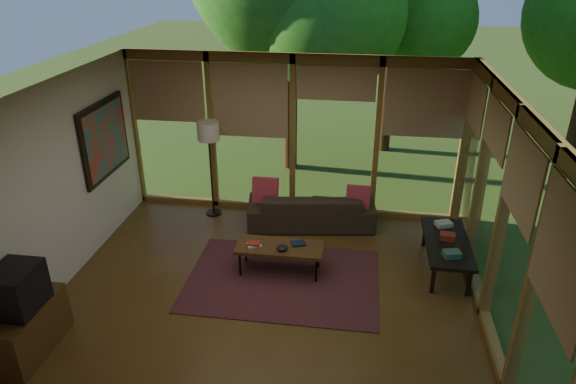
% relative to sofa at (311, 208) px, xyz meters
% --- Properties ---
extents(floor, '(5.50, 5.50, 0.00)m').
position_rel_sofa_xyz_m(floor, '(-0.38, -2.00, -0.30)').
color(floor, brown).
rests_on(floor, ground).
extents(ceiling, '(5.50, 5.50, 0.00)m').
position_rel_sofa_xyz_m(ceiling, '(-0.38, -2.00, 2.40)').
color(ceiling, silver).
rests_on(ceiling, ground).
extents(wall_left, '(0.04, 5.00, 2.70)m').
position_rel_sofa_xyz_m(wall_left, '(-3.13, -2.00, 1.05)').
color(wall_left, beige).
rests_on(wall_left, ground).
extents(wall_front, '(5.50, 0.04, 2.70)m').
position_rel_sofa_xyz_m(wall_front, '(-0.38, -4.50, 1.05)').
color(wall_front, beige).
rests_on(wall_front, ground).
extents(window_wall_back, '(5.50, 0.12, 2.70)m').
position_rel_sofa_xyz_m(window_wall_back, '(-0.38, 0.50, 1.05)').
color(window_wall_back, olive).
rests_on(window_wall_back, ground).
extents(window_wall_right, '(0.12, 5.00, 2.70)m').
position_rel_sofa_xyz_m(window_wall_right, '(2.37, -2.00, 1.05)').
color(window_wall_right, olive).
rests_on(window_wall_right, ground).
extents(rug, '(2.62, 1.85, 0.01)m').
position_rel_sofa_xyz_m(rug, '(-0.22, -1.64, -0.29)').
color(rug, maroon).
rests_on(rug, floor).
extents(sofa, '(2.14, 1.08, 0.60)m').
position_rel_sofa_xyz_m(sofa, '(0.00, 0.00, 0.00)').
color(sofa, '#34291A').
rests_on(sofa, floor).
extents(pillow_left, '(0.42, 0.22, 0.44)m').
position_rel_sofa_xyz_m(pillow_left, '(-0.75, -0.05, 0.29)').
color(pillow_left, maroon).
rests_on(pillow_left, sofa).
extents(pillow_right, '(0.37, 0.20, 0.39)m').
position_rel_sofa_xyz_m(pillow_right, '(0.75, -0.05, 0.27)').
color(pillow_right, maroon).
rests_on(pillow_right, sofa).
extents(ct_book_lower, '(0.23, 0.21, 0.03)m').
position_rel_sofa_xyz_m(ct_book_lower, '(-0.64, -1.50, 0.14)').
color(ct_book_lower, beige).
rests_on(ct_book_lower, coffee_table).
extents(ct_book_upper, '(0.17, 0.13, 0.03)m').
position_rel_sofa_xyz_m(ct_book_upper, '(-0.64, -1.50, 0.17)').
color(ct_book_upper, maroon).
rests_on(ct_book_upper, coffee_table).
extents(ct_book_side, '(0.23, 0.20, 0.03)m').
position_rel_sofa_xyz_m(ct_book_side, '(-0.04, -1.37, 0.14)').
color(ct_book_side, black).
rests_on(ct_book_side, coffee_table).
extents(ct_bowl, '(0.16, 0.16, 0.07)m').
position_rel_sofa_xyz_m(ct_bowl, '(-0.24, -1.55, 0.16)').
color(ct_bowl, black).
rests_on(ct_bowl, coffee_table).
extents(media_cabinet, '(0.50, 1.00, 0.60)m').
position_rel_sofa_xyz_m(media_cabinet, '(-2.85, -3.42, 0.00)').
color(media_cabinet, '#553417').
rests_on(media_cabinet, floor).
extents(television, '(0.45, 0.55, 0.50)m').
position_rel_sofa_xyz_m(television, '(-2.83, -3.42, 0.55)').
color(television, black).
rests_on(television, media_cabinet).
extents(console_book_a, '(0.25, 0.21, 0.08)m').
position_rel_sofa_xyz_m(console_book_a, '(2.02, -1.43, 0.20)').
color(console_book_a, '#36604B').
rests_on(console_book_a, side_console).
extents(console_book_b, '(0.22, 0.18, 0.09)m').
position_rel_sofa_xyz_m(console_book_b, '(2.02, -0.98, 0.20)').
color(console_book_b, maroon).
rests_on(console_book_b, side_console).
extents(console_book_c, '(0.27, 0.24, 0.06)m').
position_rel_sofa_xyz_m(console_book_c, '(2.02, -0.58, 0.19)').
color(console_book_c, beige).
rests_on(console_book_c, side_console).
extents(floor_lamp, '(0.36, 0.36, 1.65)m').
position_rel_sofa_xyz_m(floor_lamp, '(-1.70, 0.14, 1.11)').
color(floor_lamp, black).
rests_on(floor_lamp, floor).
extents(coffee_table, '(1.20, 0.50, 0.43)m').
position_rel_sofa_xyz_m(coffee_table, '(-0.29, -1.45, 0.09)').
color(coffee_table, '#553417').
rests_on(coffee_table, floor).
extents(side_console, '(0.60, 1.40, 0.46)m').
position_rel_sofa_xyz_m(side_console, '(2.02, -1.03, 0.11)').
color(side_console, black).
rests_on(side_console, floor).
extents(wall_painting, '(0.06, 1.35, 1.15)m').
position_rel_sofa_xyz_m(wall_painting, '(-3.09, -0.60, 1.25)').
color(wall_painting, black).
rests_on(wall_painting, wall_left).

